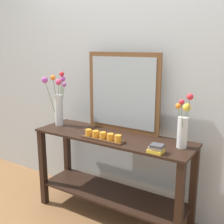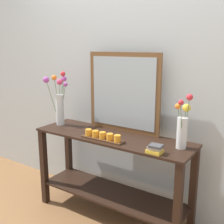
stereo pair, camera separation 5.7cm
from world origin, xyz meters
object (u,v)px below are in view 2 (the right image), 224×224
object	(u,v)px
console_table	(112,167)
mirror_leaning	(123,93)
vase_right	(183,126)
tall_vase_left	(59,101)
book_stack	(155,149)
candle_tray	(102,137)

from	to	relation	value
console_table	mirror_leaning	world-z (taller)	mirror_leaning
console_table	vase_right	xyz separation A→B (m)	(0.61, 0.05, 0.47)
mirror_leaning	tall_vase_left	xyz separation A→B (m)	(-0.63, -0.18, -0.12)
console_table	mirror_leaning	bearing A→B (deg)	89.80
mirror_leaning	book_stack	distance (m)	0.68
console_table	candle_tray	xyz separation A→B (m)	(-0.01, -0.13, 0.33)
candle_tray	book_stack	distance (m)	0.49
mirror_leaning	vase_right	xyz separation A→B (m)	(0.61, -0.14, -0.18)
tall_vase_left	book_stack	size ratio (longest dim) A/B	4.49
console_table	tall_vase_left	distance (m)	0.83
tall_vase_left	candle_tray	world-z (taller)	tall_vase_left
tall_vase_left	candle_tray	bearing A→B (deg)	-13.00
console_table	vase_right	size ratio (longest dim) A/B	3.45
console_table	candle_tray	distance (m)	0.35
book_stack	console_table	bearing A→B (deg)	161.48
mirror_leaning	book_stack	size ratio (longest dim) A/B	6.18
vase_right	book_stack	world-z (taller)	vase_right
console_table	book_stack	world-z (taller)	book_stack
candle_tray	book_stack	size ratio (longest dim) A/B	3.34
book_stack	candle_tray	bearing A→B (deg)	176.54
console_table	candle_tray	bearing A→B (deg)	-93.42
mirror_leaning	candle_tray	world-z (taller)	mirror_leaning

